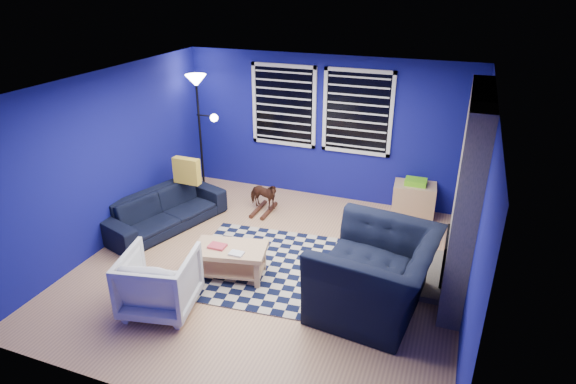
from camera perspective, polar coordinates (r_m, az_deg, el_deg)
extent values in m
plane|color=tan|center=(6.72, -2.02, -8.74)|extent=(5.00, 5.00, 0.00)
plane|color=white|center=(5.75, -2.39, 12.60)|extent=(5.00, 5.00, 0.00)
plane|color=navy|center=(8.35, 4.44, 7.46)|extent=(5.00, 0.00, 5.00)
plane|color=navy|center=(7.40, -20.41, 3.71)|extent=(0.00, 5.00, 5.00)
plane|color=navy|center=(5.74, 21.58, -2.44)|extent=(0.00, 5.00, 5.00)
cube|color=gray|center=(6.19, 20.44, -0.30)|extent=(0.26, 2.00, 2.50)
cube|color=black|center=(6.59, 18.09, -7.25)|extent=(0.04, 0.70, 0.60)
cube|color=gray|center=(6.75, 16.64, -9.33)|extent=(0.50, 1.20, 0.08)
cube|color=black|center=(8.47, -0.47, 10.23)|extent=(1.05, 0.02, 1.30)
cube|color=white|center=(8.32, -0.51, 14.76)|extent=(1.17, 0.05, 0.06)
cube|color=white|center=(8.65, -0.48, 5.84)|extent=(1.17, 0.05, 0.06)
cube|color=black|center=(8.11, 8.25, 9.34)|extent=(1.05, 0.02, 1.30)
cube|color=white|center=(7.96, 8.54, 14.05)|extent=(1.17, 0.05, 0.06)
cube|color=white|center=(8.30, 7.96, 4.79)|extent=(1.17, 0.05, 0.06)
cube|color=black|center=(7.55, 21.55, 5.12)|extent=(0.06, 1.00, 0.58)
cube|color=black|center=(7.54, 21.29, 5.16)|extent=(0.01, 0.92, 0.50)
cube|color=black|center=(6.67, -0.93, -8.97)|extent=(2.67, 2.22, 0.02)
imported|color=black|center=(7.81, -14.41, -2.10)|extent=(2.13, 1.35, 0.58)
imported|color=black|center=(5.80, 10.30, -9.48)|extent=(1.61, 1.45, 0.96)
imported|color=gray|center=(5.95, -14.97, -10.19)|extent=(0.96, 0.98, 0.76)
imported|color=#4A2717|center=(8.04, -2.96, -0.40)|extent=(0.33, 0.59, 0.47)
cube|color=tan|center=(6.33, -6.88, -6.78)|extent=(1.03, 0.72, 0.06)
cube|color=tan|center=(6.49, -6.75, -8.97)|extent=(0.93, 0.63, 0.03)
cube|color=#BE3644|center=(6.34, -8.38, -6.37)|extent=(0.25, 0.20, 0.03)
cube|color=silver|center=(6.15, -6.12, -7.26)|extent=(0.20, 0.16, 0.03)
cube|color=tan|center=(6.47, -10.78, -8.62)|extent=(0.07, 0.07, 0.37)
cube|color=tan|center=(6.14, -4.33, -10.15)|extent=(0.07, 0.07, 0.37)
cube|color=tan|center=(6.77, -8.99, -6.86)|extent=(0.07, 0.07, 0.37)
cube|color=tan|center=(6.46, -2.79, -8.21)|extent=(0.07, 0.07, 0.37)
cube|color=tan|center=(8.20, 14.68, -0.92)|extent=(0.71, 0.50, 0.56)
cube|color=black|center=(8.20, 14.68, -0.92)|extent=(0.61, 0.45, 0.45)
cube|color=#6BD719|center=(8.07, 14.92, 1.16)|extent=(0.36, 0.29, 0.09)
cylinder|color=black|center=(9.12, -9.87, 0.38)|extent=(0.27, 0.27, 0.03)
cylinder|color=black|center=(8.77, -10.33, 6.28)|extent=(0.04, 0.04, 1.98)
cone|color=white|center=(8.52, -10.86, 12.84)|extent=(0.36, 0.36, 0.20)
sphere|color=white|center=(8.45, -8.75, 8.68)|extent=(0.13, 0.13, 0.13)
cube|color=gold|center=(7.91, -11.91, 2.47)|extent=(0.45, 0.14, 0.42)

